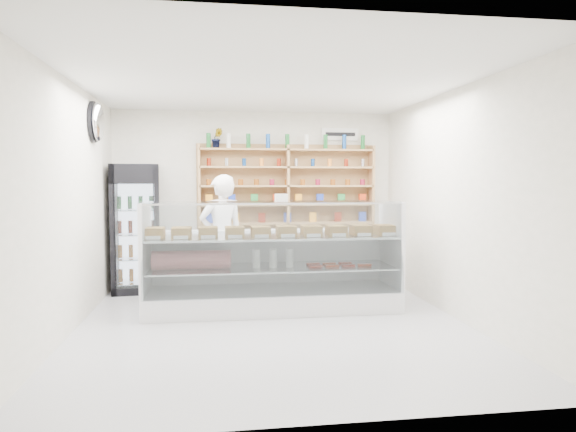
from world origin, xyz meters
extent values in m
plane|color=#B6B5BB|center=(0.00, 0.00, 0.00)|extent=(5.00, 5.00, 0.00)
plane|color=white|center=(0.00, 0.00, 2.80)|extent=(5.00, 5.00, 0.00)
plane|color=beige|center=(0.00, 2.50, 1.40)|extent=(4.50, 0.00, 4.50)
plane|color=beige|center=(0.00, -2.50, 1.40)|extent=(4.50, 0.00, 4.50)
plane|color=beige|center=(-2.25, 0.00, 1.40)|extent=(0.00, 5.00, 5.00)
plane|color=beige|center=(2.25, 0.00, 1.40)|extent=(0.00, 5.00, 5.00)
cube|color=white|center=(0.07, 0.72, 0.14)|extent=(3.26, 0.92, 0.27)
cube|color=white|center=(0.07, 1.15, 0.61)|extent=(3.26, 0.05, 0.68)
cube|color=silver|center=(0.07, 0.72, 0.55)|extent=(3.13, 0.81, 0.02)
cube|color=silver|center=(0.07, 0.72, 0.96)|extent=(3.20, 0.85, 0.02)
cube|color=silver|center=(0.07, 0.27, 0.84)|extent=(3.20, 0.13, 1.14)
cube|color=silver|center=(0.07, 0.67, 1.41)|extent=(3.20, 0.65, 0.01)
imported|color=white|center=(-0.57, 1.42, 0.89)|extent=(0.75, 0.62, 1.77)
cube|color=black|center=(-1.85, 2.13, 0.96)|extent=(0.75, 0.74, 1.93)
cube|color=#2C0431|center=(-1.88, 1.81, 1.78)|extent=(0.68, 0.09, 0.27)
cube|color=silver|center=(-1.88, 1.80, 0.88)|extent=(0.58, 0.06, 1.52)
cube|color=#AC7B51|center=(-0.90, 2.34, 1.59)|extent=(0.04, 0.28, 1.33)
cube|color=#AC7B51|center=(0.50, 2.34, 1.59)|extent=(0.04, 0.28, 1.33)
cube|color=#AC7B51|center=(1.90, 2.34, 1.59)|extent=(0.04, 0.28, 1.33)
cube|color=#AC7B51|center=(0.50, 2.34, 1.00)|extent=(2.80, 0.28, 0.03)
cube|color=#AC7B51|center=(0.50, 2.34, 1.30)|extent=(2.80, 0.28, 0.03)
cube|color=#AC7B51|center=(0.50, 2.34, 1.60)|extent=(2.80, 0.28, 0.03)
cube|color=#AC7B51|center=(0.50, 2.34, 1.90)|extent=(2.80, 0.28, 0.03)
cube|color=#AC7B51|center=(0.50, 2.34, 2.18)|extent=(2.80, 0.28, 0.03)
imported|color=#1E6626|center=(-0.62, 2.34, 2.35)|extent=(0.19, 0.16, 0.32)
ellipsoid|color=silver|center=(-2.17, 1.20, 2.45)|extent=(0.15, 0.50, 0.50)
cube|color=white|center=(1.40, 2.47, 2.45)|extent=(0.62, 0.03, 0.20)
camera|label=1|loc=(-0.67, -5.86, 1.67)|focal=32.00mm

